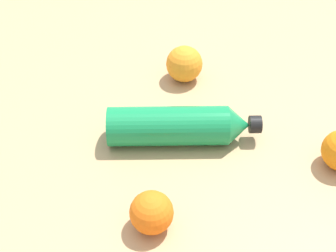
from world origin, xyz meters
TOP-DOWN VIEW (x-y plane):
  - ground_plane at (0.00, 0.00)m, footprint 2.40×2.40m
  - water_bottle at (0.04, 0.03)m, footprint 0.27×0.13m
  - orange_0 at (0.10, 0.21)m, footprint 0.07×0.07m
  - orange_1 at (-0.05, -0.14)m, footprint 0.07×0.07m

SIDE VIEW (x-z plane):
  - ground_plane at x=0.00m, z-range 0.00..0.00m
  - orange_1 at x=-0.05m, z-range 0.00..0.07m
  - water_bottle at x=0.04m, z-range 0.00..0.07m
  - orange_0 at x=0.10m, z-range 0.00..0.07m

